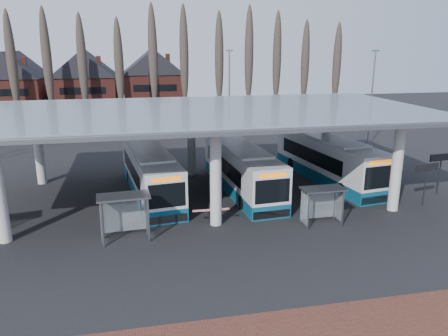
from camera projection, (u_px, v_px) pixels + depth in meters
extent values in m
plane|color=black|center=(224.00, 241.00, 24.44)|extent=(140.00, 140.00, 0.00)
cylinder|color=silver|center=(38.00, 147.00, 34.00)|extent=(0.70, 0.70, 6.00)
cylinder|color=silver|center=(216.00, 177.00, 25.99)|extent=(0.70, 0.70, 6.00)
cylinder|color=silver|center=(191.00, 140.00, 36.36)|extent=(0.70, 0.70, 6.00)
cylinder|color=silver|center=(397.00, 167.00, 28.35)|extent=(0.70, 0.70, 6.00)
cylinder|color=silver|center=(325.00, 134.00, 38.72)|extent=(0.70, 0.70, 6.00)
cube|color=gray|center=(201.00, 110.00, 30.30)|extent=(32.00, 16.00, 0.12)
cube|color=silver|center=(201.00, 109.00, 30.28)|extent=(31.50, 15.50, 0.04)
cone|color=#473D33|center=(12.00, 76.00, 50.06)|extent=(0.36, 0.36, 14.50)
ellipsoid|color=#473D33|center=(10.00, 60.00, 49.59)|extent=(1.10, 1.10, 11.02)
cone|color=#473D33|center=(49.00, 75.00, 50.85)|extent=(0.36, 0.36, 14.50)
ellipsoid|color=#473D33|center=(47.00, 60.00, 50.38)|extent=(1.10, 1.10, 11.02)
cone|color=#473D33|center=(85.00, 75.00, 51.63)|extent=(0.36, 0.36, 14.50)
ellipsoid|color=#473D33|center=(83.00, 60.00, 51.17)|extent=(1.10, 1.10, 11.02)
cone|color=#473D33|center=(119.00, 75.00, 52.42)|extent=(0.36, 0.36, 14.50)
ellipsoid|color=#473D33|center=(118.00, 60.00, 51.95)|extent=(1.10, 1.10, 11.02)
cone|color=#473D33|center=(153.00, 74.00, 53.21)|extent=(0.36, 0.36, 14.50)
ellipsoid|color=#473D33|center=(152.00, 60.00, 52.74)|extent=(1.10, 1.10, 11.02)
cone|color=#473D33|center=(186.00, 74.00, 53.99)|extent=(0.36, 0.36, 14.50)
ellipsoid|color=#473D33|center=(185.00, 59.00, 53.52)|extent=(1.10, 1.10, 11.02)
cone|color=#473D33|center=(217.00, 73.00, 54.78)|extent=(0.36, 0.36, 14.50)
ellipsoid|color=#473D33|center=(217.00, 59.00, 54.31)|extent=(1.10, 1.10, 11.02)
cone|color=#473D33|center=(248.00, 73.00, 55.57)|extent=(0.36, 0.36, 14.50)
ellipsoid|color=#473D33|center=(248.00, 59.00, 55.10)|extent=(1.10, 1.10, 11.02)
cone|color=#473D33|center=(278.00, 73.00, 56.35)|extent=(0.36, 0.36, 14.50)
ellipsoid|color=#473D33|center=(278.00, 59.00, 55.88)|extent=(1.10, 1.10, 11.02)
cone|color=#473D33|center=(307.00, 72.00, 57.14)|extent=(0.36, 0.36, 14.50)
ellipsoid|color=#473D33|center=(308.00, 59.00, 56.67)|extent=(1.10, 1.10, 11.02)
cone|color=#473D33|center=(335.00, 72.00, 57.92)|extent=(0.36, 0.36, 14.50)
ellipsoid|color=#473D33|center=(336.00, 58.00, 57.46)|extent=(1.10, 1.10, 11.02)
cube|color=maroon|center=(17.00, 98.00, 60.95)|extent=(8.00, 10.00, 7.00)
pyramid|color=black|center=(10.00, 47.00, 59.06)|extent=(8.30, 10.30, 3.50)
cube|color=maroon|center=(87.00, 97.00, 62.82)|extent=(8.00, 10.00, 7.00)
pyramid|color=black|center=(83.00, 47.00, 60.93)|extent=(8.30, 10.30, 3.50)
cube|color=maroon|center=(154.00, 95.00, 64.69)|extent=(8.00, 10.00, 7.00)
pyramid|color=black|center=(152.00, 46.00, 62.80)|extent=(8.30, 10.30, 3.50)
cylinder|color=slate|center=(229.00, 98.00, 48.79)|extent=(0.16, 0.16, 10.00)
cube|color=slate|center=(229.00, 50.00, 47.41)|extent=(0.80, 0.15, 0.15)
cylinder|color=slate|center=(371.00, 101.00, 45.88)|extent=(0.16, 0.16, 10.00)
cube|color=slate|center=(376.00, 51.00, 44.51)|extent=(0.80, 0.15, 0.15)
cube|color=silver|center=(150.00, 170.00, 31.78)|extent=(4.03, 12.38, 2.84)
cube|color=navy|center=(151.00, 188.00, 32.15)|extent=(4.06, 12.40, 0.91)
cube|color=silver|center=(149.00, 151.00, 31.38)|extent=(3.19, 7.52, 0.18)
cube|color=black|center=(149.00, 167.00, 32.21)|extent=(3.66, 9.01, 1.11)
cube|color=black|center=(167.00, 196.00, 26.24)|extent=(2.26, 0.33, 1.52)
cube|color=black|center=(139.00, 151.00, 37.28)|extent=(2.19, 0.33, 1.22)
cube|color=orange|center=(166.00, 180.00, 25.97)|extent=(1.80, 0.27, 0.30)
cube|color=black|center=(168.00, 219.00, 26.66)|extent=(2.45, 0.38, 0.51)
cylinder|color=black|center=(143.00, 207.00, 28.27)|extent=(0.40, 1.00, 0.97)
cylinder|color=black|center=(178.00, 203.00, 28.99)|extent=(0.40, 1.00, 0.97)
cylinder|color=black|center=(129.00, 176.00, 35.01)|extent=(0.40, 1.00, 0.97)
cylinder|color=black|center=(158.00, 173.00, 35.74)|extent=(0.40, 1.00, 0.97)
cube|color=silver|center=(242.00, 167.00, 32.66)|extent=(3.48, 12.44, 2.87)
cube|color=navy|center=(241.00, 184.00, 33.03)|extent=(3.51, 12.46, 0.92)
cube|color=silver|center=(242.00, 147.00, 32.26)|extent=(2.87, 7.52, 0.18)
cube|color=black|center=(240.00, 164.00, 33.10)|extent=(3.28, 9.01, 1.13)
cube|color=black|center=(272.00, 191.00, 26.97)|extent=(2.30, 0.23, 1.54)
cube|color=black|center=(220.00, 148.00, 38.30)|extent=(2.22, 0.22, 1.23)
cube|color=orange|center=(273.00, 175.00, 26.70)|extent=(1.83, 0.18, 0.31)
cube|color=black|center=(272.00, 214.00, 27.40)|extent=(2.48, 0.26, 0.51)
cylinder|color=black|center=(243.00, 202.00, 29.11)|extent=(0.36, 1.00, 0.98)
cylinder|color=black|center=(276.00, 199.00, 29.73)|extent=(0.36, 1.00, 0.98)
cylinder|color=black|center=(214.00, 172.00, 36.03)|extent=(0.36, 1.00, 0.98)
cylinder|color=black|center=(242.00, 170.00, 36.65)|extent=(0.36, 1.00, 0.98)
cube|color=silver|center=(328.00, 157.00, 35.34)|extent=(4.38, 12.97, 2.97)
cube|color=navy|center=(327.00, 174.00, 35.73)|extent=(4.41, 13.00, 0.95)
cube|color=silver|center=(329.00, 138.00, 34.93)|extent=(3.43, 7.89, 0.19)
cube|color=black|center=(324.00, 154.00, 35.79)|extent=(3.95, 9.45, 1.17)
cube|color=black|center=(379.00, 177.00, 29.57)|extent=(2.37, 0.38, 1.59)
cube|color=black|center=(291.00, 140.00, 41.07)|extent=(2.29, 0.37, 1.27)
cube|color=orange|center=(381.00, 162.00, 29.28)|extent=(1.88, 0.31, 0.32)
cube|color=black|center=(377.00, 199.00, 30.01)|extent=(2.56, 0.43, 0.53)
cylinder|color=black|center=(342.00, 189.00, 31.67)|extent=(0.43, 1.05, 1.02)
cylinder|color=black|center=(371.00, 186.00, 32.45)|extent=(0.43, 1.05, 1.02)
cylinder|color=black|center=(292.00, 163.00, 38.70)|extent=(0.43, 1.05, 1.02)
cylinder|color=black|center=(316.00, 161.00, 39.48)|extent=(0.43, 1.05, 1.02)
cube|color=gray|center=(102.00, 225.00, 23.40)|extent=(0.09, 0.09, 2.57)
cube|color=gray|center=(148.00, 220.00, 24.03)|extent=(0.09, 0.09, 2.57)
cube|color=gray|center=(102.00, 217.00, 24.45)|extent=(0.09, 0.09, 2.57)
cube|color=gray|center=(146.00, 213.00, 25.08)|extent=(0.09, 0.09, 2.57)
cube|color=gray|center=(123.00, 196.00, 23.88)|extent=(2.96, 1.62, 0.10)
cube|color=silver|center=(124.00, 214.00, 24.80)|extent=(2.46, 0.20, 2.06)
cube|color=silver|center=(101.00, 220.00, 23.89)|extent=(0.11, 1.13, 2.06)
cube|color=silver|center=(148.00, 216.00, 24.55)|extent=(0.11, 1.13, 2.06)
cube|color=gray|center=(308.00, 212.00, 25.59)|extent=(0.08, 0.08, 2.30)
cube|color=gray|center=(343.00, 209.00, 26.07)|extent=(0.08, 0.08, 2.30)
cube|color=gray|center=(301.00, 206.00, 26.54)|extent=(0.08, 0.08, 2.30)
cube|color=gray|center=(335.00, 203.00, 27.02)|extent=(0.08, 0.08, 2.30)
cube|color=gray|center=(323.00, 189.00, 25.98)|extent=(2.61, 1.35, 0.09)
cube|color=silver|center=(318.00, 204.00, 26.81)|extent=(2.21, 0.09, 1.84)
cube|color=silver|center=(304.00, 208.00, 26.04)|extent=(0.06, 1.01, 1.84)
cube|color=silver|center=(339.00, 205.00, 26.55)|extent=(0.06, 1.01, 1.84)
cylinder|color=black|center=(425.00, 185.00, 29.51)|extent=(0.09, 0.09, 2.92)
cube|color=black|center=(427.00, 167.00, 29.17)|extent=(1.99, 0.52, 0.50)
cylinder|color=black|center=(439.00, 174.00, 31.90)|extent=(0.09, 0.09, 2.99)
cube|color=black|center=(442.00, 157.00, 31.55)|extent=(2.05, 0.37, 0.51)
cube|color=black|center=(210.00, 213.00, 27.03)|extent=(0.08, 0.08, 1.13)
cube|color=red|center=(211.00, 210.00, 26.44)|extent=(2.26, 0.15, 0.10)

